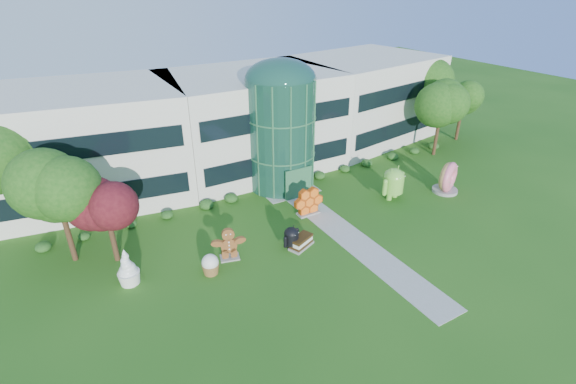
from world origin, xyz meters
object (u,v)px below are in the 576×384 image
gingerbread (229,243)px  android_black (291,236)px  android_green (394,181)px  donut (447,177)px

gingerbread → android_black: bearing=1.3°
android_green → android_black: size_ratio=1.69×
android_black → gingerbread: (-4.32, 1.07, 0.24)m
donut → gingerbread: (-20.80, 0.53, -0.23)m
android_green → android_black: 11.67m
android_green → android_black: bearing=179.0°
android_green → donut: android_green is taller
donut → gingerbread: size_ratio=1.10×
android_green → gingerbread: bearing=172.5°
android_black → donut: bearing=-20.2°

